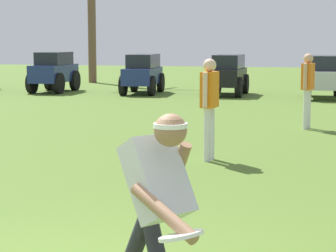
# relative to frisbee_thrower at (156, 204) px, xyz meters

# --- Properties ---
(frisbee_thrower) EXTENTS (0.86, 0.88, 1.39)m
(frisbee_thrower) POSITION_rel_frisbee_thrower_xyz_m (0.00, 0.00, 0.00)
(frisbee_thrower) COLOR #23232D
(frisbee_thrower) RESTS_ON ground_plane
(frisbee_in_flight) EXTENTS (0.36, 0.36, 0.09)m
(frisbee_in_flight) POSITION_rel_frisbee_thrower_xyz_m (0.27, -0.44, -0.06)
(frisbee_in_flight) COLOR white
(teammate_near_sideline) EXTENTS (0.24, 0.50, 1.56)m
(teammate_near_sideline) POSITION_rel_frisbee_thrower_xyz_m (-0.74, 5.77, 0.15)
(teammate_near_sideline) COLOR silver
(teammate_near_sideline) RESTS_ON ground_plane
(teammate_midfield) EXTENTS (0.27, 0.50, 1.56)m
(teammate_midfield) POSITION_rel_frisbee_thrower_xyz_m (0.57, 9.78, 0.15)
(teammate_midfield) COLOR silver
(teammate_midfield) RESTS_ON ground_plane
(parked_car_slot_b) EXTENTS (1.23, 2.38, 1.40)m
(parked_car_slot_b) POSITION_rel_frisbee_thrower_xyz_m (-8.49, 17.39, -0.05)
(parked_car_slot_b) COLOR navy
(parked_car_slot_b) RESTS_ON ground_plane
(parked_car_slot_c) EXTENTS (1.32, 2.47, 1.34)m
(parked_car_slot_c) POSITION_rel_frisbee_thrower_xyz_m (-5.26, 17.51, -0.07)
(parked_car_slot_c) COLOR navy
(parked_car_slot_c) RESTS_ON ground_plane
(parked_car_slot_d) EXTENTS (1.15, 2.40, 1.34)m
(parked_car_slot_d) POSITION_rel_frisbee_thrower_xyz_m (-2.32, 17.58, -0.07)
(parked_car_slot_d) COLOR black
(parked_car_slot_d) RESTS_ON ground_plane
(parked_car_slot_e) EXTENTS (1.29, 2.46, 1.34)m
(parked_car_slot_e) POSITION_rel_frisbee_thrower_xyz_m (0.76, 17.19, -0.07)
(parked_car_slot_e) COLOR #B7BABF
(parked_car_slot_e) RESTS_ON ground_plane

